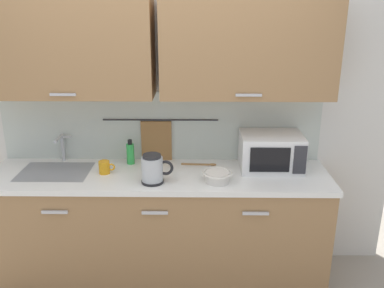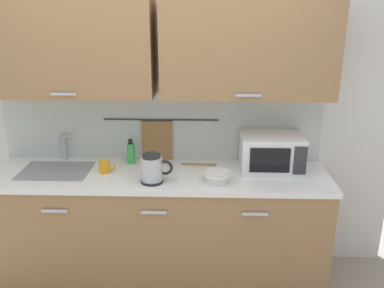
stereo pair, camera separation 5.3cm
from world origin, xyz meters
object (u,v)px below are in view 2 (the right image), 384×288
object	(u,v)px
microwave	(271,152)
wooden_spoon	(203,164)
mixing_bowl	(217,176)
mug_near_sink	(105,167)
dish_soap_bottle	(131,153)
electric_kettle	(152,169)

from	to	relation	value
microwave	wooden_spoon	size ratio (longest dim) A/B	1.66
mixing_bowl	wooden_spoon	size ratio (longest dim) A/B	0.77
mug_near_sink	mixing_bowl	distance (m)	0.84
dish_soap_bottle	wooden_spoon	xyz separation A→B (m)	(0.57, -0.03, -0.08)
dish_soap_bottle	mixing_bowl	distance (m)	0.75
electric_kettle	wooden_spoon	xyz separation A→B (m)	(0.36, 0.33, -0.10)
microwave	mug_near_sink	distance (m)	1.25
electric_kettle	wooden_spoon	size ratio (longest dim) A/B	0.82
dish_soap_bottle	wooden_spoon	bearing A→B (deg)	-2.86
microwave	electric_kettle	world-z (taller)	microwave
mug_near_sink	microwave	bearing A→B (deg)	5.21
mixing_bowl	microwave	bearing A→B (deg)	31.76
electric_kettle	wooden_spoon	world-z (taller)	electric_kettle
microwave	dish_soap_bottle	size ratio (longest dim) A/B	2.35
mixing_bowl	wooden_spoon	world-z (taller)	mixing_bowl
dish_soap_bottle	wooden_spoon	size ratio (longest dim) A/B	0.71
microwave	wooden_spoon	world-z (taller)	microwave
microwave	dish_soap_bottle	world-z (taller)	microwave
electric_kettle	mug_near_sink	xyz separation A→B (m)	(-0.37, 0.16, -0.05)
dish_soap_bottle	microwave	bearing A→B (deg)	-4.50
electric_kettle	mug_near_sink	size ratio (longest dim) A/B	1.89
dish_soap_bottle	mixing_bowl	size ratio (longest dim) A/B	0.92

